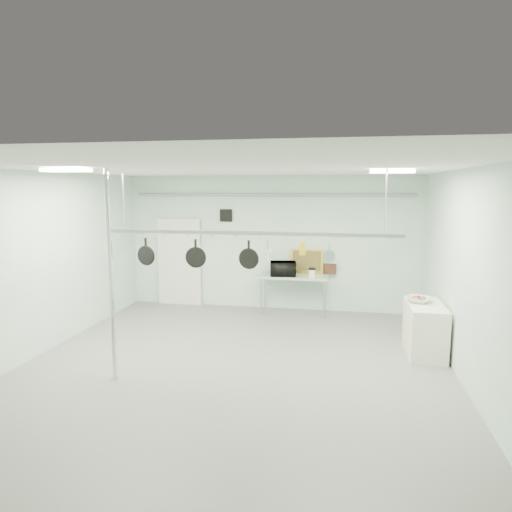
% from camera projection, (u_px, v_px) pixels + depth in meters
% --- Properties ---
extents(floor, '(8.00, 8.00, 0.00)m').
position_uv_depth(floor, '(232.00, 371.00, 7.30)').
color(floor, gray).
rests_on(floor, ground).
extents(ceiling, '(7.00, 8.00, 0.02)m').
position_uv_depth(ceiling, '(230.00, 169.00, 6.83)').
color(ceiling, silver).
rests_on(ceiling, back_wall).
extents(back_wall, '(7.00, 0.02, 3.20)m').
position_uv_depth(back_wall, '(271.00, 243.00, 10.94)').
color(back_wall, silver).
rests_on(back_wall, floor).
extents(right_wall, '(0.02, 8.00, 3.20)m').
position_uv_depth(right_wall, '(472.00, 282.00, 6.42)').
color(right_wall, silver).
rests_on(right_wall, floor).
extents(door, '(1.10, 0.10, 2.20)m').
position_uv_depth(door, '(180.00, 263.00, 11.40)').
color(door, silver).
rests_on(door, floor).
extents(wall_vent, '(0.30, 0.04, 0.30)m').
position_uv_depth(wall_vent, '(226.00, 215.00, 11.03)').
color(wall_vent, black).
rests_on(wall_vent, back_wall).
extents(conduit_pipe, '(6.60, 0.07, 0.07)m').
position_uv_depth(conduit_pipe, '(271.00, 195.00, 10.69)').
color(conduit_pipe, gray).
rests_on(conduit_pipe, back_wall).
extents(chrome_pole, '(0.08, 0.08, 3.20)m').
position_uv_depth(chrome_pole, '(111.00, 277.00, 6.80)').
color(chrome_pole, silver).
rests_on(chrome_pole, floor).
extents(prep_table, '(1.60, 0.70, 0.91)m').
position_uv_depth(prep_table, '(294.00, 278.00, 10.57)').
color(prep_table, '#99B4A5').
rests_on(prep_table, floor).
extents(side_cabinet, '(0.60, 1.20, 0.90)m').
position_uv_depth(side_cabinet, '(425.00, 329.00, 8.02)').
color(side_cabinet, silver).
rests_on(side_cabinet, floor).
extents(pot_rack, '(4.80, 0.06, 1.00)m').
position_uv_depth(pot_rack, '(248.00, 231.00, 7.23)').
color(pot_rack, '#B7B7BC').
rests_on(pot_rack, ceiling).
extents(light_panel_left, '(0.65, 0.30, 0.05)m').
position_uv_depth(light_panel_left, '(66.00, 170.00, 6.46)').
color(light_panel_left, white).
rests_on(light_panel_left, ceiling).
extents(light_panel_right, '(0.65, 0.30, 0.05)m').
position_uv_depth(light_panel_right, '(392.00, 171.00, 6.98)').
color(light_panel_right, white).
rests_on(light_panel_right, ceiling).
extents(microwave, '(0.64, 0.48, 0.33)m').
position_uv_depth(microwave, '(283.00, 269.00, 10.49)').
color(microwave, black).
rests_on(microwave, prep_table).
extents(coffee_canister, '(0.19, 0.19, 0.18)m').
position_uv_depth(coffee_canister, '(312.00, 274.00, 10.29)').
color(coffee_canister, white).
rests_on(coffee_canister, prep_table).
extents(painting_large, '(0.78, 0.16, 0.58)m').
position_uv_depth(painting_large, '(307.00, 261.00, 10.76)').
color(painting_large, gold).
rests_on(painting_large, prep_table).
extents(painting_small, '(0.30, 0.10, 0.25)m').
position_uv_depth(painting_small, '(330.00, 269.00, 10.68)').
color(painting_small, '#392013').
rests_on(painting_small, prep_table).
extents(fruit_bowl, '(0.52, 0.52, 0.10)m').
position_uv_depth(fruit_bowl, '(419.00, 300.00, 8.07)').
color(fruit_bowl, silver).
rests_on(fruit_bowl, side_cabinet).
extents(skillet_left, '(0.34, 0.12, 0.46)m').
position_uv_depth(skillet_left, '(146.00, 252.00, 7.60)').
color(skillet_left, black).
rests_on(skillet_left, pot_rack).
extents(skillet_mid, '(0.35, 0.08, 0.47)m').
position_uv_depth(skillet_mid, '(196.00, 253.00, 7.44)').
color(skillet_mid, black).
rests_on(skillet_mid, pot_rack).
extents(skillet_right, '(0.34, 0.11, 0.45)m').
position_uv_depth(skillet_right, '(249.00, 254.00, 7.28)').
color(skillet_right, black).
rests_on(skillet_right, pot_rack).
extents(whisk, '(0.17, 0.17, 0.28)m').
position_uv_depth(whisk, '(268.00, 250.00, 7.21)').
color(whisk, '#A2A2A7').
rests_on(whisk, pot_rack).
extents(grater, '(0.09, 0.02, 0.23)m').
position_uv_depth(grater, '(302.00, 249.00, 7.11)').
color(grater, yellow).
rests_on(grater, pot_rack).
extents(saucepan, '(0.21, 0.14, 0.33)m').
position_uv_depth(saucepan, '(329.00, 253.00, 7.04)').
color(saucepan, '#BABABF').
rests_on(saucepan, pot_rack).
extents(fruit_cluster, '(0.24, 0.24, 0.09)m').
position_uv_depth(fruit_cluster, '(419.00, 297.00, 8.06)').
color(fruit_cluster, '#9A250E').
rests_on(fruit_cluster, fruit_bowl).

